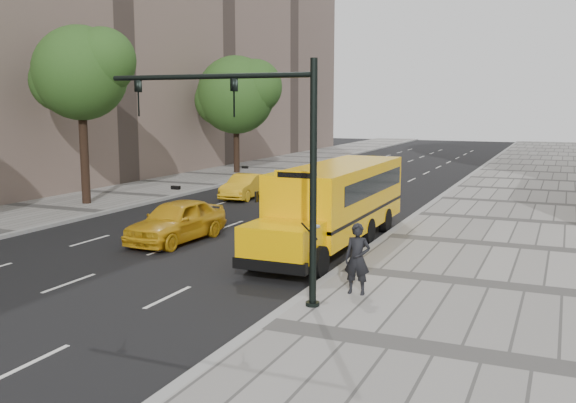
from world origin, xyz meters
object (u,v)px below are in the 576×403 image
at_px(taxi_near, 177,221).
at_px(taxi_far, 245,186).
at_px(tree_c, 237,94).
at_px(traffic_signal, 262,151).
at_px(pedestrian, 357,259).
at_px(school_bus, 338,198).
at_px(tree_b, 82,72).

xyz_separation_m(taxi_near, taxi_far, (-2.84, 11.26, -0.13)).
relative_size(tree_c, taxi_near, 1.84).
relative_size(taxi_far, traffic_signal, 0.65).
distance_m(tree_c, pedestrian, 32.19).
bearing_deg(traffic_signal, taxi_far, 118.76).
relative_size(school_bus, taxi_near, 2.41).
height_order(tree_c, school_bus, tree_c).
xyz_separation_m(tree_c, taxi_near, (9.08, -22.13, -5.17)).
bearing_deg(traffic_signal, tree_b, 144.14).
relative_size(pedestrian, traffic_signal, 0.31).
bearing_deg(tree_c, tree_b, -90.07).
bearing_deg(tree_b, pedestrian, -28.95).
distance_m(tree_b, school_bus, 16.11).
xyz_separation_m(tree_b, taxi_far, (6.26, 5.75, -6.18)).
xyz_separation_m(tree_b, pedestrian, (17.74, -9.81, -5.74)).
xyz_separation_m(school_bus, taxi_near, (-5.81, -2.18, -0.95)).
relative_size(taxi_near, traffic_signal, 0.75).
bearing_deg(taxi_far, taxi_near, -78.83).
bearing_deg(pedestrian, tree_b, 148.22).
xyz_separation_m(school_bus, pedestrian, (2.83, -6.48, -0.64)).
xyz_separation_m(tree_c, school_bus, (14.89, -19.95, -4.22)).
height_order(tree_b, traffic_signal, tree_b).
relative_size(tree_c, school_bus, 0.76).
bearing_deg(traffic_signal, tree_c, 119.18).
distance_m(school_bus, taxi_near, 6.28).
bearing_deg(tree_c, taxi_far, -60.16).
relative_size(school_bus, traffic_signal, 1.81).
relative_size(taxi_near, taxi_far, 1.16).
height_order(school_bus, taxi_near, school_bus).
xyz_separation_m(taxi_far, pedestrian, (11.48, -15.56, 0.44)).
distance_m(taxi_near, pedestrian, 9.65).
bearing_deg(tree_c, pedestrian, -56.17).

